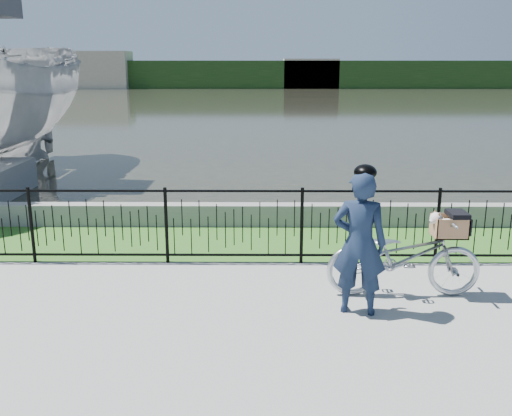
{
  "coord_description": "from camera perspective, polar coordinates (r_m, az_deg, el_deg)",
  "views": [
    {
      "loc": [
        0.38,
        -6.47,
        2.93
      ],
      "look_at": [
        0.33,
        1.0,
        1.0
      ],
      "focal_mm": 40.0,
      "sensor_mm": 36.0,
      "label": 1
    }
  ],
  "objects": [
    {
      "name": "ground",
      "position": [
        7.11,
        -2.75,
        -9.86
      ],
      "size": [
        120.0,
        120.0,
        0.0
      ],
      "primitive_type": "plane",
      "color": "gray",
      "rests_on": "ground"
    },
    {
      "name": "grass_strip",
      "position": [
        9.54,
        -1.92,
        -3.39
      ],
      "size": [
        60.0,
        2.0,
        0.01
      ],
      "primitive_type": "cube",
      "color": "#30621E",
      "rests_on": "ground"
    },
    {
      "name": "water",
      "position": [
        39.58,
        -0.16,
        10.23
      ],
      "size": [
        120.0,
        120.0,
        0.0
      ],
      "primitive_type": "plane",
      "color": "#27281E",
      "rests_on": "ground"
    },
    {
      "name": "quay_wall",
      "position": [
        10.44,
        -1.71,
        -0.68
      ],
      "size": [
        60.0,
        0.3,
        0.4
      ],
      "primitive_type": "cube",
      "color": "gray",
      "rests_on": "ground"
    },
    {
      "name": "fence",
      "position": [
        8.42,
        -2.22,
        -1.78
      ],
      "size": [
        14.0,
        0.06,
        1.15
      ],
      "primitive_type": null,
      "color": "black",
      "rests_on": "ground"
    },
    {
      "name": "far_treeline",
      "position": [
        66.49,
        0.07,
        13.24
      ],
      "size": [
        120.0,
        6.0,
        3.0
      ],
      "primitive_type": "cube",
      "color": "#23431A",
      "rests_on": "ground"
    },
    {
      "name": "far_building_left",
      "position": [
        67.05,
        -15.94,
        13.14
      ],
      "size": [
        8.0,
        4.0,
        4.0
      ],
      "primitive_type": "cube",
      "color": "#B4A790",
      "rests_on": "ground"
    },
    {
      "name": "far_building_right",
      "position": [
        65.23,
        5.48,
        13.24
      ],
      "size": [
        6.0,
        3.0,
        3.2
      ],
      "primitive_type": "cube",
      "color": "#B4A790",
      "rests_on": "ground"
    },
    {
      "name": "bicycle_rig",
      "position": [
        7.51,
        14.65,
        -4.7
      ],
      "size": [
        1.95,
        0.68,
        1.13
      ],
      "color": "#ACB2B9",
      "rests_on": "ground"
    },
    {
      "name": "cyclist",
      "position": [
        6.77,
        10.31,
        -3.31
      ],
      "size": [
        0.7,
        0.53,
        1.8
      ],
      "color": "#142138",
      "rests_on": "ground"
    }
  ]
}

